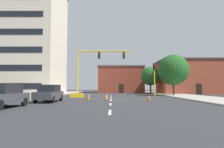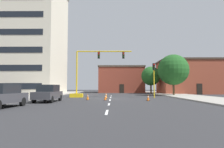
{
  "view_description": "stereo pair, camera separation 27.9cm",
  "coord_description": "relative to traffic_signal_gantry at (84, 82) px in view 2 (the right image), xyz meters",
  "views": [
    {
      "loc": [
        0.13,
        -26.14,
        1.52
      ],
      "look_at": [
        0.19,
        2.52,
        3.37
      ],
      "focal_mm": 32.09,
      "sensor_mm": 36.0,
      "label": 1
    },
    {
      "loc": [
        0.41,
        -26.14,
        1.52
      ],
      "look_at": [
        0.19,
        2.52,
        3.37
      ],
      "focal_mm": 32.09,
      "sensor_mm": 36.0,
      "label": 2
    }
  ],
  "objects": [
    {
      "name": "ground_plane",
      "position": [
        3.85,
        -3.08,
        -2.24
      ],
      "size": [
        160.0,
        160.0,
        0.0
      ],
      "primitive_type": "plane",
      "color": "#2D2D30"
    },
    {
      "name": "sidewalk_left",
      "position": [
        -8.03,
        4.92,
        -2.17
      ],
      "size": [
        6.0,
        56.0,
        0.14
      ],
      "primitive_type": "cube",
      "color": "#9E998E",
      "rests_on": "ground_plane"
    },
    {
      "name": "sidewalk_right",
      "position": [
        15.73,
        4.92,
        -2.17
      ],
      "size": [
        6.0,
        56.0,
        0.14
      ],
      "primitive_type": "cube",
      "color": "#9E998E",
      "rests_on": "ground_plane"
    },
    {
      "name": "lane_stripe_seg_0",
      "position": [
        3.85,
        -17.08,
        -2.23
      ],
      "size": [
        0.16,
        2.4,
        0.01
      ],
      "primitive_type": "cube",
      "color": "silver",
      "rests_on": "ground_plane"
    },
    {
      "name": "lane_stripe_seg_1",
      "position": [
        3.85,
        -11.58,
        -2.23
      ],
      "size": [
        0.16,
        2.4,
        0.01
      ],
      "primitive_type": "cube",
      "color": "silver",
      "rests_on": "ground_plane"
    },
    {
      "name": "lane_stripe_seg_2",
      "position": [
        3.85,
        -6.08,
        -2.23
      ],
      "size": [
        0.16,
        2.4,
        0.01
      ],
      "primitive_type": "cube",
      "color": "silver",
      "rests_on": "ground_plane"
    },
    {
      "name": "lane_stripe_seg_3",
      "position": [
        3.85,
        -0.58,
        -2.23
      ],
      "size": [
        0.16,
        2.4,
        0.01
      ],
      "primitive_type": "cube",
      "color": "silver",
      "rests_on": "ground_plane"
    },
    {
      "name": "lane_stripe_seg_4",
      "position": [
        3.85,
        4.92,
        -2.23
      ],
      "size": [
        0.16,
        2.4,
        0.01
      ],
      "primitive_type": "cube",
      "color": "silver",
      "rests_on": "ground_plane"
    },
    {
      "name": "building_tall_left",
      "position": [
        -15.15,
        13.29,
        9.51
      ],
      "size": [
        16.29,
        13.74,
        23.47
      ],
      "color": "beige",
      "rests_on": "ground_plane"
    },
    {
      "name": "building_brick_center",
      "position": [
        6.3,
        25.27,
        1.25
      ],
      "size": [
        11.95,
        10.18,
        6.95
      ],
      "color": "brown",
      "rests_on": "ground_plane"
    },
    {
      "name": "building_row_right",
      "position": [
        21.61,
        15.86,
        1.53
      ],
      "size": [
        13.84,
        9.39,
        7.52
      ],
      "color": "brown",
      "rests_on": "ground_plane"
    },
    {
      "name": "traffic_signal_gantry",
      "position": [
        0.0,
        0.0,
        0.0
      ],
      "size": [
        8.96,
        1.2,
        6.83
      ],
      "color": "yellow",
      "rests_on": "ground_plane"
    },
    {
      "name": "traffic_light_pole_right",
      "position": [
        9.86,
        -1.55,
        1.29
      ],
      "size": [
        0.32,
        0.47,
        4.8
      ],
      "color": "yellow",
      "rests_on": "ground_plane"
    },
    {
      "name": "tree_right_mid",
      "position": [
        14.69,
        5.61,
        2.26
      ],
      "size": [
        5.36,
        5.36,
        7.18
      ],
      "color": "#4C3823",
      "rests_on": "ground_plane"
    },
    {
      "name": "tree_right_far",
      "position": [
        12.59,
        15.43,
        1.71
      ],
      "size": [
        4.23,
        4.23,
        6.07
      ],
      "color": "#4C3823",
      "rests_on": "ground_plane"
    },
    {
      "name": "sedan_dark_gray_near_left",
      "position": [
        -2.41,
        -8.81,
        -1.35
      ],
      "size": [
        1.88,
        4.51,
        1.74
      ],
      "color": "#3D3D42",
      "rests_on": "ground_plane"
    },
    {
      "name": "sedan_dark_gray_mid_left",
      "position": [
        -3.95,
        -14.64,
        -1.35
      ],
      "size": [
        2.23,
        4.64,
        1.74
      ],
      "color": "#3D3D42",
      "rests_on": "ground_plane"
    },
    {
      "name": "traffic_cone_roadside_a",
      "position": [
        3.28,
        -2.98,
        -1.87
      ],
      "size": [
        0.36,
        0.36,
        0.75
      ],
      "color": "black",
      "rests_on": "ground_plane"
    },
    {
      "name": "traffic_cone_roadside_b",
      "position": [
        1.24,
        -5.78,
        -1.88
      ],
      "size": [
        0.36,
        0.36,
        0.74
      ],
      "color": "black",
      "rests_on": "ground_plane"
    },
    {
      "name": "traffic_cone_roadside_c",
      "position": [
        3.31,
        -6.37,
        -1.92
      ],
      "size": [
        0.36,
        0.36,
        0.64
      ],
      "color": "black",
      "rests_on": "ground_plane"
    },
    {
      "name": "traffic_cone_roadside_d",
      "position": [
        8.05,
        -7.17,
        -1.91
      ],
      "size": [
        0.36,
        0.36,
        0.67
      ],
      "color": "black",
      "rests_on": "ground_plane"
    }
  ]
}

